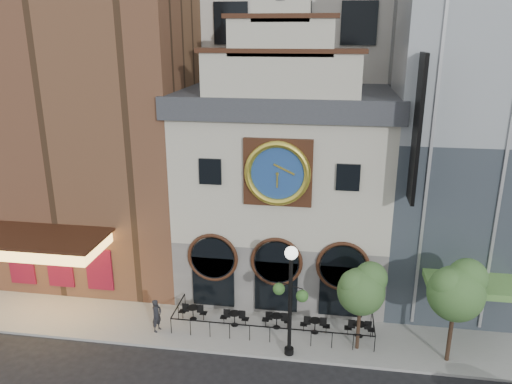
{
  "coord_description": "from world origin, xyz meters",
  "views": [
    {
      "loc": [
        2.7,
        -20.85,
        15.58
      ],
      "look_at": [
        -1.47,
        6.0,
        6.75
      ],
      "focal_mm": 35.0,
      "sensor_mm": 36.0,
      "label": 1
    }
  ],
  "objects_px": {
    "pedestrian": "(157,315)",
    "lamppost": "(290,289)",
    "tree_right": "(457,289)",
    "bistro_0": "(193,312)",
    "bistro_4": "(360,329)",
    "bistro_2": "(277,320)",
    "bistro_3": "(315,325)",
    "bistro_1": "(235,318)",
    "tree_left": "(362,288)"
  },
  "relations": [
    {
      "from": "pedestrian",
      "to": "tree_right",
      "type": "height_order",
      "value": "tree_right"
    },
    {
      "from": "bistro_4",
      "to": "lamppost",
      "type": "height_order",
      "value": "lamppost"
    },
    {
      "from": "bistro_4",
      "to": "pedestrian",
      "type": "relative_size",
      "value": 0.86
    },
    {
      "from": "bistro_1",
      "to": "tree_right",
      "type": "relative_size",
      "value": 0.3
    },
    {
      "from": "bistro_0",
      "to": "lamppost",
      "type": "xyz_separation_m",
      "value": [
        5.59,
        -2.3,
        3.15
      ]
    },
    {
      "from": "bistro_1",
      "to": "tree_right",
      "type": "xyz_separation_m",
      "value": [
        10.94,
        -1.33,
        3.42
      ]
    },
    {
      "from": "bistro_2",
      "to": "bistro_4",
      "type": "height_order",
      "value": "same"
    },
    {
      "from": "tree_left",
      "to": "pedestrian",
      "type": "bearing_deg",
      "value": -179.49
    },
    {
      "from": "pedestrian",
      "to": "tree_right",
      "type": "relative_size",
      "value": 0.35
    },
    {
      "from": "tree_right",
      "to": "bistro_2",
      "type": "bearing_deg",
      "value": 170.51
    },
    {
      "from": "bistro_0",
      "to": "tree_right",
      "type": "relative_size",
      "value": 0.3
    },
    {
      "from": "bistro_0",
      "to": "bistro_2",
      "type": "bearing_deg",
      "value": -1.41
    },
    {
      "from": "bistro_0",
      "to": "tree_right",
      "type": "distance_m",
      "value": 13.87
    },
    {
      "from": "bistro_3",
      "to": "tree_left",
      "type": "bearing_deg",
      "value": -24.23
    },
    {
      "from": "bistro_0",
      "to": "tree_right",
      "type": "height_order",
      "value": "tree_right"
    },
    {
      "from": "bistro_0",
      "to": "bistro_2",
      "type": "relative_size",
      "value": 1.0
    },
    {
      "from": "bistro_3",
      "to": "pedestrian",
      "type": "bearing_deg",
      "value": -172.54
    },
    {
      "from": "bistro_0",
      "to": "bistro_4",
      "type": "relative_size",
      "value": 1.0
    },
    {
      "from": "bistro_3",
      "to": "lamppost",
      "type": "distance_m",
      "value": 3.94
    },
    {
      "from": "bistro_3",
      "to": "bistro_0",
      "type": "bearing_deg",
      "value": 177.83
    },
    {
      "from": "bistro_4",
      "to": "pedestrian",
      "type": "distance_m",
      "value": 10.79
    },
    {
      "from": "lamppost",
      "to": "tree_right",
      "type": "distance_m",
      "value": 7.8
    },
    {
      "from": "lamppost",
      "to": "tree_left",
      "type": "xyz_separation_m",
      "value": [
        3.43,
        1.04,
        -0.18
      ]
    },
    {
      "from": "bistro_2",
      "to": "lamppost",
      "type": "xyz_separation_m",
      "value": [
        0.88,
        -2.18,
        3.15
      ]
    },
    {
      "from": "bistro_0",
      "to": "bistro_1",
      "type": "distance_m",
      "value": 2.42
    },
    {
      "from": "lamppost",
      "to": "tree_right",
      "type": "height_order",
      "value": "lamppost"
    },
    {
      "from": "bistro_0",
      "to": "bistro_3",
      "type": "xyz_separation_m",
      "value": [
        6.79,
        -0.26,
        0.0
      ]
    },
    {
      "from": "bistro_4",
      "to": "tree_right",
      "type": "distance_m",
      "value": 5.6
    },
    {
      "from": "bistro_1",
      "to": "pedestrian",
      "type": "bearing_deg",
      "value": -164.3
    },
    {
      "from": "bistro_4",
      "to": "tree_left",
      "type": "height_order",
      "value": "tree_left"
    },
    {
      "from": "bistro_2",
      "to": "tree_right",
      "type": "distance_m",
      "value": 9.4
    },
    {
      "from": "bistro_4",
      "to": "tree_right",
      "type": "height_order",
      "value": "tree_right"
    },
    {
      "from": "tree_right",
      "to": "tree_left",
      "type": "bearing_deg",
      "value": 176.06
    },
    {
      "from": "pedestrian",
      "to": "lamppost",
      "type": "height_order",
      "value": "lamppost"
    },
    {
      "from": "bistro_3",
      "to": "tree_right",
      "type": "height_order",
      "value": "tree_right"
    },
    {
      "from": "bistro_1",
      "to": "bistro_3",
      "type": "distance_m",
      "value": 4.38
    },
    {
      "from": "tree_right",
      "to": "bistro_0",
      "type": "bearing_deg",
      "value": 173.34
    },
    {
      "from": "pedestrian",
      "to": "bistro_3",
      "type": "bearing_deg",
      "value": -66.2
    },
    {
      "from": "bistro_2",
      "to": "pedestrian",
      "type": "xyz_separation_m",
      "value": [
        -6.31,
        -1.24,
        0.46
      ]
    },
    {
      "from": "lamppost",
      "to": "bistro_0",
      "type": "bearing_deg",
      "value": -178.64
    },
    {
      "from": "bistro_0",
      "to": "bistro_3",
      "type": "relative_size",
      "value": 1.0
    },
    {
      "from": "bistro_0",
      "to": "bistro_1",
      "type": "bearing_deg",
      "value": -5.42
    },
    {
      "from": "bistro_4",
      "to": "bistro_3",
      "type": "bearing_deg",
      "value": -179.53
    },
    {
      "from": "bistro_2",
      "to": "pedestrian",
      "type": "relative_size",
      "value": 0.86
    },
    {
      "from": "pedestrian",
      "to": "tree_left",
      "type": "bearing_deg",
      "value": -73.15
    },
    {
      "from": "bistro_1",
      "to": "pedestrian",
      "type": "xyz_separation_m",
      "value": [
        -4.01,
        -1.13,
        0.46
      ]
    },
    {
      "from": "pedestrian",
      "to": "bistro_0",
      "type": "bearing_deg",
      "value": -33.39
    },
    {
      "from": "bistro_3",
      "to": "bistro_4",
      "type": "height_order",
      "value": "same"
    },
    {
      "from": "pedestrian",
      "to": "tree_left",
      "type": "distance_m",
      "value": 10.91
    },
    {
      "from": "bistro_2",
      "to": "tree_left",
      "type": "xyz_separation_m",
      "value": [
        4.3,
        -1.15,
        2.97
      ]
    }
  ]
}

